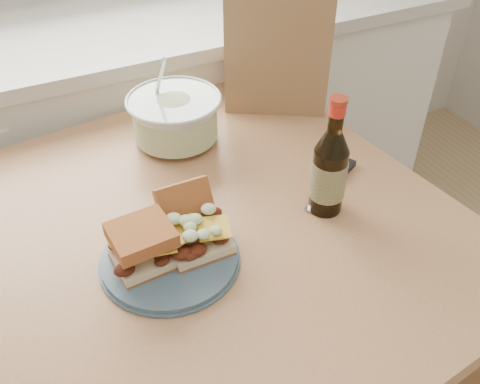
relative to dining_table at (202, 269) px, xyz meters
name	(u,v)px	position (x,y,z in m)	size (l,w,h in m)	color
cabinet_run	(93,159)	(-0.07, 0.83, -0.23)	(2.50, 0.64, 0.94)	white
dining_table	(202,269)	(0.00, 0.00, 0.00)	(1.10, 1.10, 0.82)	tan
plate	(170,259)	(-0.08, -0.06, 0.13)	(0.25, 0.25, 0.02)	#435B6D
sandwich_left	(143,245)	(-0.13, -0.05, 0.18)	(0.11, 0.10, 0.08)	beige
sandwich_right	(193,226)	(-0.03, -0.04, 0.17)	(0.11, 0.15, 0.09)	beige
coleslaw_bowl	(175,120)	(0.07, 0.31, 0.18)	(0.22, 0.22, 0.22)	silver
beer_bottle	(329,170)	(0.26, -0.06, 0.22)	(0.07, 0.07, 0.26)	black
knife	(339,176)	(0.34, 0.01, 0.13)	(0.19, 0.11, 0.01)	silver
paper_bag	(278,40)	(0.38, 0.38, 0.29)	(0.26, 0.17, 0.34)	#A2774E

